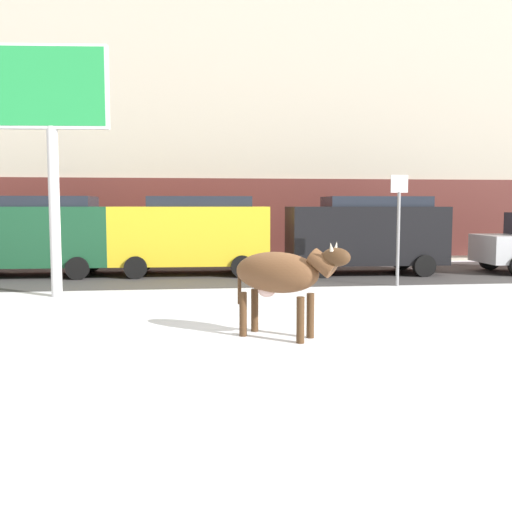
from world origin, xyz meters
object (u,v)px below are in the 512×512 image
at_px(car_yellow_van, 191,233).
at_px(car_black_van, 366,233).
at_px(pedestrian_near_billboard, 300,238).
at_px(street_sign, 399,221).
at_px(car_darkgreen_van, 32,234).
at_px(cow_brown, 281,274).
at_px(billboard, 51,103).

xyz_separation_m(car_yellow_van, car_black_van, (5.24, -0.42, 0.00)).
xyz_separation_m(pedestrian_near_billboard, street_sign, (1.30, -6.19, 0.79)).
distance_m(car_darkgreen_van, street_sign, 10.33).
relative_size(cow_brown, car_yellow_van, 0.39).
bearing_deg(street_sign, billboard, -175.12).
bearing_deg(billboard, pedestrian_near_billboard, 44.68).
distance_m(cow_brown, street_sign, 6.58).
bearing_deg(car_black_van, street_sign, -90.18).
bearing_deg(car_yellow_van, street_sign, -30.78).
bearing_deg(street_sign, car_darkgreen_van, 161.86).
height_order(car_darkgreen_van, pedestrian_near_billboard, car_darkgreen_van).
distance_m(car_black_van, street_sign, 2.73).
relative_size(billboard, street_sign, 1.97).
bearing_deg(car_darkgreen_van, cow_brown, -55.07).
distance_m(car_yellow_van, car_black_van, 5.26).
xyz_separation_m(car_darkgreen_van, street_sign, (9.81, -3.21, 0.43)).
bearing_deg(cow_brown, car_yellow_van, 99.15).
bearing_deg(car_darkgreen_van, car_black_van, -3.03).
height_order(car_yellow_van, car_black_van, same).
bearing_deg(car_darkgreen_van, pedestrian_near_billboard, 19.28).
height_order(car_black_van, street_sign, street_sign).
distance_m(billboard, street_sign, 8.72).
bearing_deg(cow_brown, street_sign, 53.63).
xyz_separation_m(cow_brown, billboard, (-4.39, 4.56, 3.32)).
bearing_deg(cow_brown, car_black_van, 63.97).
height_order(billboard, street_sign, billboard).
relative_size(car_yellow_van, pedestrian_near_billboard, 2.69).
height_order(billboard, car_darkgreen_van, billboard).
height_order(billboard, pedestrian_near_billboard, billboard).
bearing_deg(billboard, car_yellow_van, 51.51).
height_order(car_darkgreen_van, car_black_van, same).
distance_m(billboard, car_darkgreen_van, 5.21).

